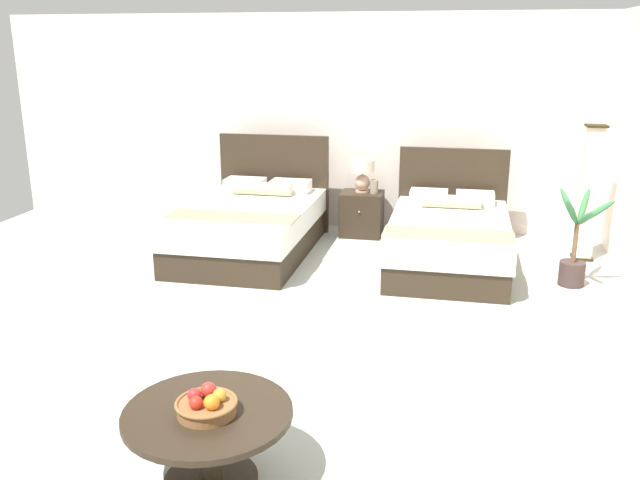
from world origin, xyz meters
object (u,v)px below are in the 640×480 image
at_px(vase, 374,187).
at_px(fruit_bowl, 207,405).
at_px(nightstand, 362,214).
at_px(coffee_table, 209,429).
at_px(potted_palm, 575,253).
at_px(bed_near_corner, 449,238).
at_px(bed_near_window, 251,225).
at_px(floor_lamp_corner, 589,194).
at_px(table_lamp, 363,172).

bearing_deg(vase, fruit_bowl, -93.22).
distance_m(nightstand, coffee_table, 4.93).
height_order(nightstand, potted_palm, potted_palm).
relative_size(bed_near_corner, nightstand, 3.90).
bearing_deg(coffee_table, fruit_bowl, -74.59).
relative_size(bed_near_window, floor_lamp_corner, 1.50).
bearing_deg(fruit_bowl, nightstand, 88.55).
height_order(bed_near_window, coffee_table, bed_near_window).
distance_m(table_lamp, potted_palm, 2.68).
bearing_deg(bed_near_corner, coffee_table, -106.61).
relative_size(nightstand, potted_palm, 0.56).
bearing_deg(bed_near_window, table_lamp, 40.58).
distance_m(bed_near_window, floor_lamp_corner, 3.67).
distance_m(nightstand, potted_palm, 2.63).
height_order(bed_near_corner, floor_lamp_corner, floor_lamp_corner).
relative_size(vase, floor_lamp_corner, 0.11).
distance_m(bed_near_corner, nightstand, 1.41).
height_order(bed_near_window, bed_near_corner, bed_near_window).
bearing_deg(bed_near_window, fruit_bowl, -76.09).
bearing_deg(bed_near_window, nightstand, 39.98).
xyz_separation_m(table_lamp, fruit_bowl, (-0.13, -4.98, -0.30)).
bearing_deg(potted_palm, nightstand, 148.70).
xyz_separation_m(nightstand, potted_palm, (2.25, -1.37, 0.05)).
xyz_separation_m(bed_near_window, vase, (1.27, 0.90, 0.31)).
bearing_deg(coffee_table, potted_palm, 56.21).
distance_m(vase, potted_palm, 2.50).
bearing_deg(nightstand, bed_near_corner, -41.69).
xyz_separation_m(bed_near_corner, table_lamp, (-1.05, 0.96, 0.49)).
bearing_deg(bed_near_corner, nightstand, 138.31).
height_order(table_lamp, coffee_table, table_lamp).
height_order(nightstand, coffee_table, nightstand).
xyz_separation_m(table_lamp, vase, (0.15, -0.06, -0.16)).
distance_m(vase, floor_lamp_corner, 2.38).
xyz_separation_m(nightstand, vase, (0.15, -0.04, 0.35)).
relative_size(bed_near_corner, floor_lamp_corner, 1.43).
height_order(bed_near_corner, table_lamp, bed_near_corner).
height_order(bed_near_window, fruit_bowl, bed_near_window).
xyz_separation_m(bed_near_corner, nightstand, (-1.05, 0.94, -0.02)).
bearing_deg(fruit_bowl, floor_lamp_corner, 59.77).
distance_m(bed_near_window, coffee_table, 4.11).
bearing_deg(table_lamp, nightstand, -90.00).
relative_size(nightstand, fruit_bowl, 1.66).
bearing_deg(table_lamp, bed_near_window, -139.42).
bearing_deg(floor_lamp_corner, nightstand, 169.35).
xyz_separation_m(fruit_bowl, potted_palm, (2.37, 3.59, -0.16)).
relative_size(bed_near_window, bed_near_corner, 1.04).
bearing_deg(table_lamp, vase, -21.70).
height_order(bed_near_window, table_lamp, bed_near_window).
bearing_deg(nightstand, fruit_bowl, -91.45).
bearing_deg(potted_palm, coffee_table, -123.79).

